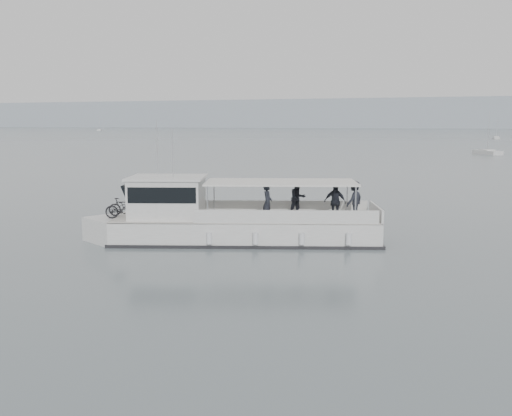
% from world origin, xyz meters
% --- Properties ---
extents(ground, '(1400.00, 1400.00, 0.00)m').
position_xyz_m(ground, '(0.00, 0.00, 0.00)').
color(ground, slate).
rests_on(ground, ground).
extents(headland, '(1400.00, 90.00, 28.00)m').
position_xyz_m(headland, '(0.00, 560.00, 14.00)').
color(headland, '#939EA8').
rests_on(headland, ground).
extents(tour_boat, '(13.75, 6.90, 5.81)m').
position_xyz_m(tour_boat, '(3.93, -1.98, 0.95)').
color(tour_boat, silver).
rests_on(tour_boat, ground).
extents(moored_fleet, '(412.53, 353.76, 9.40)m').
position_xyz_m(moored_fleet, '(-0.63, 173.46, 0.36)').
color(moored_fleet, silver).
rests_on(moored_fleet, ground).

